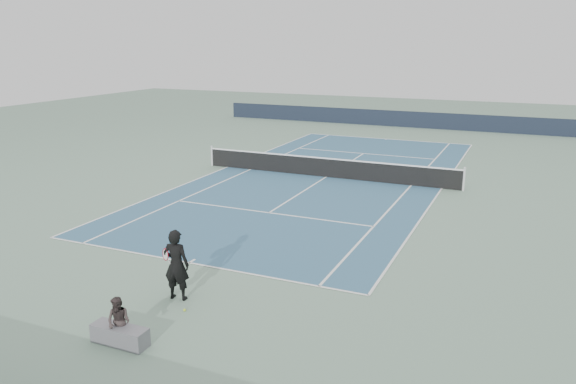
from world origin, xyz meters
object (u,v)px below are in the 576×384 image
at_px(tennis_net, 326,167).
at_px(tennis_ball, 185,310).
at_px(tennis_player, 176,265).
at_px(spectator_bench, 119,328).

xyz_separation_m(tennis_net, tennis_ball, (1.61, -14.53, -0.47)).
height_order(tennis_net, tennis_player, tennis_player).
distance_m(tennis_player, tennis_ball, 1.18).
distance_m(tennis_net, tennis_player, 14.04).
distance_m(tennis_net, tennis_ball, 14.62).
height_order(tennis_net, tennis_ball, tennis_net).
bearing_deg(spectator_bench, tennis_player, 93.31).
distance_m(tennis_ball, spectator_bench, 1.93).
xyz_separation_m(tennis_net, tennis_player, (1.05, -14.00, 0.43)).
xyz_separation_m(tennis_net, spectator_bench, (1.19, -16.38, -0.12)).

